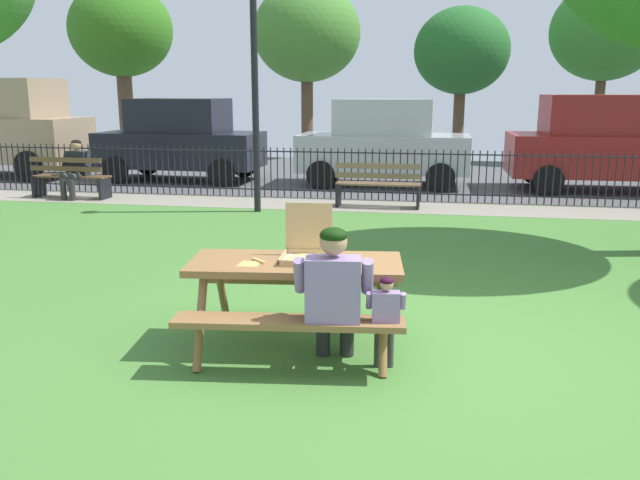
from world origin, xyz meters
name	(u,v)px	position (x,y,z in m)	size (l,w,h in m)	color
ground	(432,288)	(0.00, 1.87, -0.01)	(28.00, 11.74, 0.02)	#467B34
cobblestone_walkway	(434,208)	(0.00, 7.04, 0.00)	(28.00, 1.40, 0.01)	gray
street_asphalt	(435,176)	(0.00, 11.70, -0.01)	(28.00, 7.94, 0.01)	#515154
picnic_table_foreground	(296,280)	(-1.17, -0.10, 0.60)	(1.95, 1.67, 0.79)	olive
pizza_box_open	(307,249)	(-1.08, -0.03, 0.86)	(0.43, 0.45, 0.47)	tan
pizza_slice_on_table	(252,262)	(-1.51, -0.23, 0.78)	(0.26, 0.27, 0.02)	#F3BE5A
adult_at_table	(334,292)	(-0.77, -0.56, 0.66)	(0.63, 0.62, 1.19)	#252525
child_at_table	(385,314)	(-0.36, -0.54, 0.50)	(0.31, 0.31, 0.81)	#353535
iron_fence_streetside	(435,175)	(0.00, 7.74, 0.53)	(20.33, 0.03, 1.03)	black
park_bench_left	(70,178)	(-7.41, 6.90, 0.42)	(1.61, 0.52, 0.85)	brown
park_bench_center	(378,186)	(-1.07, 6.90, 0.42)	(1.60, 0.48, 0.85)	brown
person_on_park_bench	(75,166)	(-7.28, 6.92, 0.66)	(0.62, 0.61, 1.19)	#2A2A2A
lamp_post_walkway	(254,56)	(-3.21, 6.08, 2.76)	(0.28, 0.28, 4.59)	black
parked_car_left	(181,139)	(-6.16, 9.84, 1.01)	(3.93, 1.90, 1.98)	black
parked_car_center	(384,142)	(-1.20, 9.84, 1.01)	(3.91, 1.85, 1.98)	#B6BABE
parked_car_right	(619,141)	(3.91, 9.84, 1.10)	(4.63, 2.01, 2.08)	maroon
far_tree_left	(121,31)	(-10.68, 16.23, 4.12)	(3.47, 3.47, 5.73)	brown
far_tree_midleft	(307,34)	(-4.26, 16.23, 3.96)	(3.48, 3.48, 5.55)	brown
far_tree_center	(462,52)	(0.68, 16.23, 3.35)	(2.97, 2.97, 4.71)	brown
far_tree_midright	(606,32)	(4.88, 16.23, 3.88)	(3.24, 3.24, 5.36)	brown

